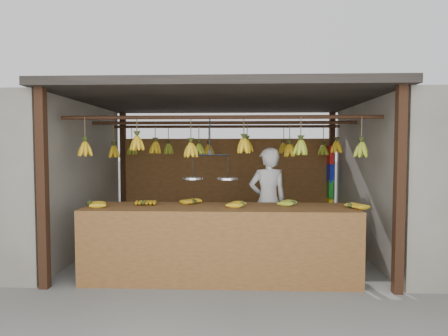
{
  "coord_description": "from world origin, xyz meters",
  "views": [
    {
      "loc": [
        0.23,
        -5.66,
        1.61
      ],
      "look_at": [
        0.0,
        0.3,
        1.3
      ],
      "focal_mm": 30.0,
      "sensor_mm": 36.0,
      "label": 1
    }
  ],
  "objects": [
    {
      "name": "ground",
      "position": [
        0.0,
        0.0,
        0.0
      ],
      "size": [
        80.0,
        80.0,
        0.0
      ],
      "primitive_type": "plane",
      "color": "#5B5B57"
    },
    {
      "name": "stall",
      "position": [
        0.0,
        0.33,
        1.97
      ],
      "size": [
        4.3,
        3.3,
        2.4
      ],
      "color": "black",
      "rests_on": "ground"
    },
    {
      "name": "counter",
      "position": [
        0.0,
        -1.23,
        0.7
      ],
      "size": [
        3.43,
        0.75,
        0.96
      ],
      "color": "brown",
      "rests_on": "ground"
    },
    {
      "name": "hanging_bananas",
      "position": [
        -0.0,
        -0.01,
        1.61
      ],
      "size": [
        3.59,
        2.24,
        0.4
      ],
      "color": "gold",
      "rests_on": "ground"
    },
    {
      "name": "balance_scale",
      "position": [
        -0.13,
        -1.0,
        1.28
      ],
      "size": [
        0.69,
        0.29,
        0.78
      ],
      "color": "black",
      "rests_on": "ground"
    },
    {
      "name": "vendor",
      "position": [
        0.68,
        -0.0,
        0.81
      ],
      "size": [
        0.67,
        0.52,
        1.63
      ],
      "primitive_type": "imported",
      "rotation": [
        0.0,
        0.0,
        3.39
      ],
      "color": "white",
      "rests_on": "ground"
    },
    {
      "name": "bag_bundles",
      "position": [
        1.94,
        1.35,
        1.0
      ],
      "size": [
        0.08,
        0.26,
        1.33
      ],
      "color": "red",
      "rests_on": "ground"
    }
  ]
}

